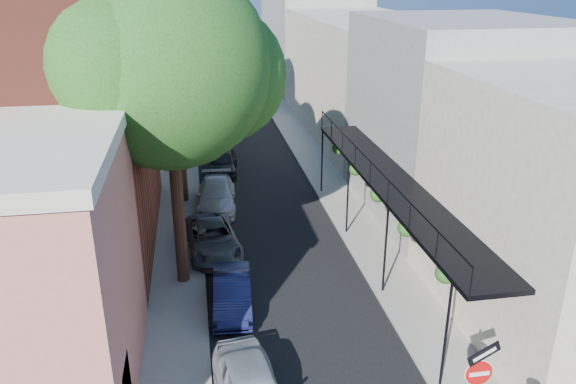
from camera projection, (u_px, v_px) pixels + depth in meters
name	position (u px, v px, depth m)	size (l,w,h in m)	color
road_surface	(239.00, 135.00, 40.00)	(6.00, 64.00, 0.01)	black
sidewalk_left	(182.00, 137.00, 39.35)	(2.00, 64.00, 0.12)	gray
sidewalk_right	(294.00, 132.00, 40.60)	(2.00, 64.00, 0.12)	gray
buildings_left	(92.00, 72.00, 35.61)	(10.10, 59.10, 12.00)	tan
buildings_right	(366.00, 70.00, 39.30)	(9.80, 55.00, 10.00)	beige
sign_post	(478.00, 377.00, 13.12)	(0.89, 0.17, 2.99)	#595B60
oak_near	(181.00, 69.00, 18.48)	(7.48, 6.80, 11.42)	#321E14
oak_mid	(183.00, 59.00, 26.08)	(6.60, 6.00, 10.20)	#321E14
oak_far	(183.00, 18.00, 33.94)	(7.70, 7.00, 11.90)	#321E14
parked_car_b	(232.00, 293.00, 19.23)	(1.27, 3.63, 1.20)	#151943
parked_car_c	(213.00, 239.00, 23.11)	(2.03, 4.40, 1.22)	#4C4F53
parked_car_d	(216.00, 195.00, 27.51)	(1.82, 4.47, 1.30)	silver
parked_car_e	(223.00, 162.00, 32.24)	(1.61, 3.99, 1.36)	black
parked_car_f	(213.00, 141.00, 36.63)	(1.21, 3.46, 1.14)	#6A6559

